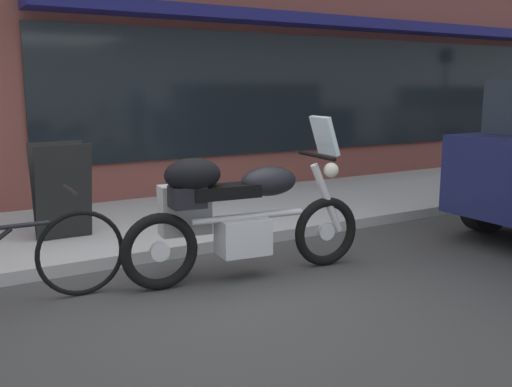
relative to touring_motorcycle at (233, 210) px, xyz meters
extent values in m
plane|color=#3A3A3A|center=(-0.22, -0.26, -0.61)|extent=(80.00, 80.00, 0.00)
cube|color=black|center=(6.21, 3.31, 0.94)|extent=(14.60, 0.06, 1.80)
cube|color=navy|center=(6.21, 3.09, 2.04)|extent=(14.60, 0.60, 0.16)
torus|color=black|center=(0.91, -0.13, -0.28)|extent=(0.66, 0.16, 0.65)
cylinder|color=silver|center=(0.91, -0.13, -0.28)|extent=(0.17, 0.08, 0.16)
torus|color=black|center=(-0.67, 0.04, -0.28)|extent=(0.66, 0.16, 0.65)
cylinder|color=silver|center=(-0.67, 0.04, -0.28)|extent=(0.17, 0.08, 0.16)
cube|color=silver|center=(0.07, -0.04, -0.23)|extent=(0.47, 0.35, 0.32)
cylinder|color=silver|center=(0.12, -0.05, -0.06)|extent=(1.04, 0.17, 0.06)
ellipsoid|color=black|center=(0.32, -0.07, 0.24)|extent=(0.55, 0.34, 0.26)
cube|color=black|center=(-0.10, -0.02, 0.18)|extent=(0.62, 0.30, 0.11)
cube|color=black|center=(-0.42, 0.01, 0.16)|extent=(0.30, 0.25, 0.18)
cylinder|color=silver|center=(0.91, -0.13, 0.04)|extent=(0.35, 0.11, 0.67)
cylinder|color=black|center=(0.80, -0.12, 0.44)|extent=(0.10, 0.62, 0.04)
cube|color=silver|center=(0.87, -0.13, 0.62)|extent=(0.18, 0.33, 0.35)
sphere|color=#EAEACC|center=(0.95, -0.14, 0.30)|extent=(0.14, 0.14, 0.14)
cube|color=#B5B5B5|center=(-0.35, 0.25, 0.00)|extent=(0.46, 0.25, 0.44)
cube|color=black|center=(-0.35, 0.36, 0.00)|extent=(0.37, 0.06, 0.03)
ellipsoid|color=black|center=(-0.37, 0.01, 0.34)|extent=(0.51, 0.37, 0.28)
torus|color=black|center=(-1.26, 0.24, -0.26)|extent=(0.70, 0.06, 0.70)
cylinder|color=black|center=(-1.76, 0.25, 0.02)|extent=(0.55, 0.05, 0.04)
cylinder|color=black|center=(-1.31, 0.24, 0.26)|extent=(0.04, 0.48, 0.03)
cylinder|color=black|center=(3.31, -0.06, -0.28)|extent=(0.66, 0.23, 0.66)
cube|color=black|center=(-1.07, 1.59, 0.01)|extent=(0.55, 0.20, 0.98)
cube|color=black|center=(-1.07, 1.81, 0.01)|extent=(0.55, 0.20, 0.98)
camera|label=1|loc=(-2.33, -4.27, 1.06)|focal=40.28mm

